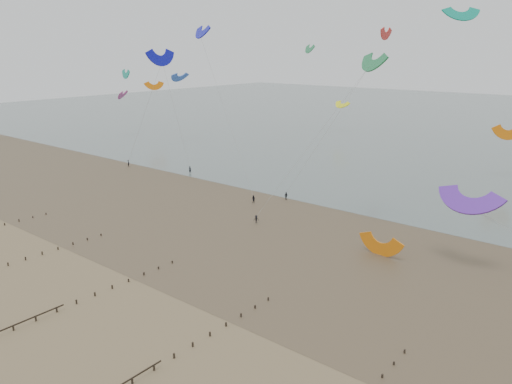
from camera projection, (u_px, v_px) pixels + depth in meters
ground at (85, 284)px, 67.35m from camera, size 500.00×500.00×0.00m
sea_and_shore at (232, 215)px, 95.49m from camera, size 500.00×665.00×0.03m
kitesurfer_lead at (128, 163)px, 134.84m from camera, size 0.72×0.55×1.76m
kitesurfers at (409, 228)px, 85.88m from camera, size 101.16×24.47×1.88m
grounded_kite at (380, 255)px, 76.94m from camera, size 6.78×5.52×3.49m
kites_airborne at (405, 92)px, 125.38m from camera, size 247.95×117.04×39.36m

